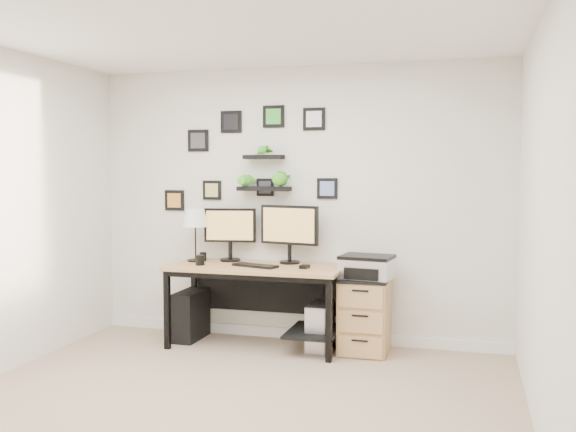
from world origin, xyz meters
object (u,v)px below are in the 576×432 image
(mug, at_px, (200,260))
(desk, at_px, (261,279))
(pc_tower_grey, at_px, (320,326))
(file_cabinet, at_px, (365,315))
(monitor_left, at_px, (230,230))
(monitor_right, at_px, (289,229))
(pc_tower_black, at_px, (191,315))
(table_lamp, at_px, (195,219))
(printer, at_px, (367,267))

(mug, bearing_deg, desk, 13.53)
(pc_tower_grey, xyz_separation_m, file_cabinet, (0.40, 0.03, 0.12))
(monitor_left, relative_size, file_cabinet, 0.76)
(monitor_right, relative_size, file_cabinet, 0.87)
(monitor_left, xyz_separation_m, pc_tower_black, (-0.36, -0.15, -0.82))
(desk, distance_m, file_cabinet, 1.00)
(monitor_right, relative_size, pc_tower_black, 1.25)
(pc_tower_grey, bearing_deg, monitor_right, 153.90)
(table_lamp, bearing_deg, monitor_left, 16.47)
(monitor_right, distance_m, pc_tower_black, 1.27)
(file_cabinet, relative_size, printer, 1.37)
(table_lamp, distance_m, file_cabinet, 1.84)
(pc_tower_grey, relative_size, printer, 0.88)
(pc_tower_black, bearing_deg, pc_tower_grey, 0.30)
(printer, bearing_deg, table_lamp, 178.15)
(desk, distance_m, monitor_left, 0.59)
(mug, height_order, pc_tower_grey, mug)
(printer, bearing_deg, pc_tower_black, 179.90)
(monitor_left, height_order, pc_tower_grey, monitor_left)
(monitor_left, bearing_deg, printer, -6.29)
(mug, xyz_separation_m, printer, (1.52, 0.17, -0.02))
(desk, relative_size, monitor_right, 2.74)
(table_lamp, height_order, pc_tower_grey, table_lamp)
(desk, distance_m, monitor_right, 0.54)
(file_cabinet, bearing_deg, pc_tower_black, -179.44)
(monitor_right, distance_m, mug, 0.88)
(desk, distance_m, printer, 0.99)
(monitor_left, distance_m, printer, 1.38)
(mug, relative_size, file_cabinet, 0.14)
(desk, bearing_deg, printer, 2.28)
(monitor_right, bearing_deg, printer, -11.50)
(desk, distance_m, pc_tower_black, 0.83)
(monitor_left, relative_size, table_lamp, 1.00)
(pc_tower_black, bearing_deg, monitor_right, 10.03)
(monitor_right, xyz_separation_m, file_cabinet, (0.74, -0.13, -0.74))
(pc_tower_black, relative_size, file_cabinet, 0.70)
(printer, bearing_deg, pc_tower_grey, -178.41)
(table_lamp, bearing_deg, pc_tower_grey, -3.00)
(mug, relative_size, pc_tower_black, 0.20)
(mug, bearing_deg, pc_tower_grey, 8.19)
(desk, xyz_separation_m, pc_tower_grey, (0.56, 0.03, -0.42))
(desk, bearing_deg, file_cabinet, 3.48)
(table_lamp, xyz_separation_m, mug, (0.14, -0.22, -0.36))
(file_cabinet, xyz_separation_m, printer, (0.02, -0.02, 0.44))
(monitor_left, distance_m, file_cabinet, 1.51)
(monitor_right, height_order, pc_tower_grey, monitor_right)
(desk, bearing_deg, table_lamp, 172.37)
(monitor_left, relative_size, pc_tower_black, 1.09)
(desk, height_order, table_lamp, table_lamp)
(monitor_left, height_order, file_cabinet, monitor_left)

